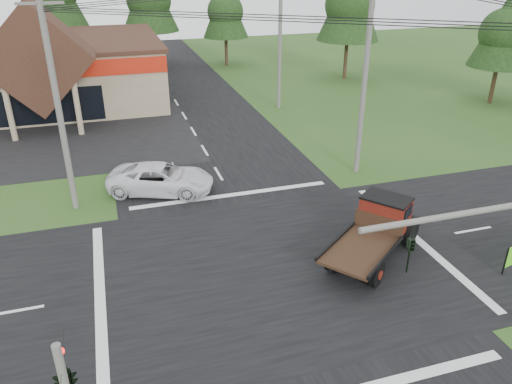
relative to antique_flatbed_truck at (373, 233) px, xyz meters
name	(u,v)px	position (x,y,z in m)	size (l,w,h in m)	color
ground	(273,266)	(-4.21, 0.64, -1.24)	(120.00, 120.00, 0.00)	#2A4C1B
road_ns	(273,266)	(-4.21, 0.64, -1.23)	(12.00, 120.00, 0.02)	black
road_ew	(273,266)	(-4.21, 0.64, -1.23)	(120.00, 12.00, 0.02)	black
traffic_signal_corner	(63,370)	(-11.71, -6.69, 2.28)	(0.53, 2.48, 4.40)	#595651
utility_pole_nw	(58,106)	(-12.21, 8.64, 4.15)	(2.00, 0.30, 10.50)	#595651
utility_pole_ne	(365,73)	(3.79, 8.64, 4.65)	(2.00, 0.30, 11.50)	#595651
utility_pole_n	(280,37)	(3.79, 22.64, 4.50)	(2.00, 0.30, 11.20)	#595651
tree_row_e	(225,10)	(3.79, 40.64, 4.79)	(5.04, 5.04, 9.09)	#332316
tree_side_ne	(350,2)	(13.79, 30.64, 6.14)	(6.16, 6.16, 11.11)	#332316
tree_side_e_near	(504,31)	(21.79, 18.64, 4.79)	(5.04, 5.04, 9.09)	#332316
antique_flatbed_truck	(373,233)	(0.00, 0.00, 0.00)	(2.26, 5.93, 2.48)	#50160B
white_pickup	(161,179)	(-7.71, 9.22, -0.46)	(2.60, 5.64, 1.57)	white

